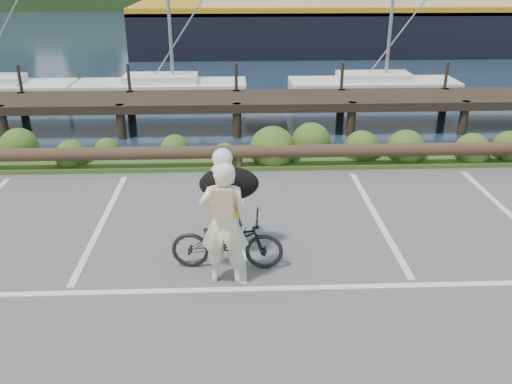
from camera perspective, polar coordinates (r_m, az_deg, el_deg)
The scene contains 6 objects.
ground at distance 8.55m, azimuth -1.41°, elevation -8.74°, with size 72.00×72.00×0.00m, color #4F4F51.
vegetation_strip at distance 13.33m, azimuth -1.83°, elevation 3.59°, with size 34.00×1.60×0.10m, color #3D5B21.
log_rail at distance 12.69m, azimuth -1.79°, elevation 2.32°, with size 32.00×0.30×0.60m, color #443021, non-canonical shape.
bicycle at distance 8.55m, azimuth -3.06°, elevation -5.19°, with size 0.62×1.77×0.93m, color black.
cyclist at distance 7.94m, azimuth -3.38°, elevation -3.29°, with size 0.72×0.47×1.97m, color white.
dog at distance 8.74m, azimuth -2.85°, elevation 0.88°, with size 0.97×0.47×0.56m, color black.
Camera 1 is at (-0.09, -7.26, 4.53)m, focal length 38.00 mm.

